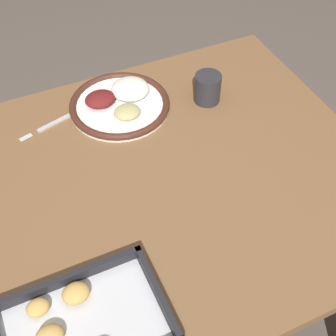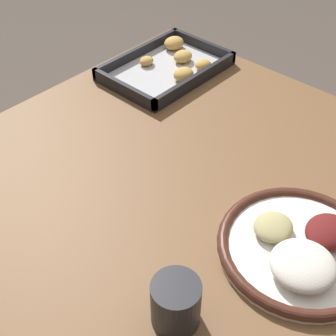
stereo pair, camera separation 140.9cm
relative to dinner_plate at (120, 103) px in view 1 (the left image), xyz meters
name	(u,v)px [view 1 (the left image)]	position (x,y,z in m)	size (l,w,h in m)	color
ground_plane	(170,308)	(-0.02, 0.29, -0.75)	(8.00, 8.00, 0.00)	#564C44
dining_table	(171,204)	(-0.02, 0.29, -0.13)	(1.02, 0.89, 0.74)	brown
dinner_plate	(120,103)	(0.00, 0.00, 0.00)	(0.28, 0.28, 0.05)	white
fork	(60,120)	(0.17, -0.01, -0.01)	(0.22, 0.07, 0.00)	#B2B2B7
baking_tray	(77,330)	(0.30, 0.57, 0.00)	(0.32, 0.22, 0.04)	black
drinking_cup	(208,88)	(-0.23, 0.07, 0.03)	(0.07, 0.07, 0.08)	#28282D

